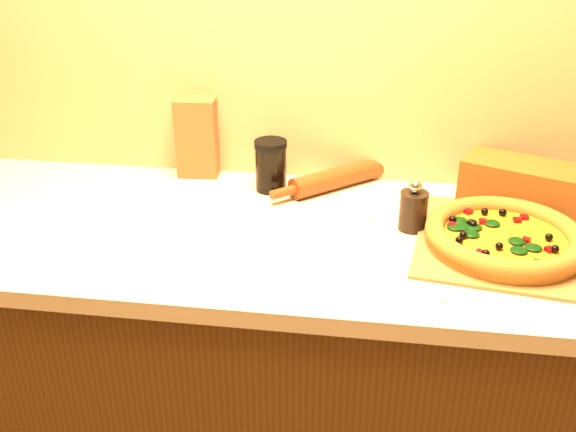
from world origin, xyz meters
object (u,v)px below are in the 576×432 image
at_px(pizza_peel, 501,240).
at_px(pizza, 505,237).
at_px(pepper_grinder, 413,209).
at_px(rolling_pin, 339,177).
at_px(dark_jar, 271,165).

bearing_deg(pizza_peel, pizza, -85.42).
height_order(pepper_grinder, rolling_pin, pepper_grinder).
distance_m(pizza, rolling_pin, 0.48).
bearing_deg(rolling_pin, dark_jar, -167.26).
relative_size(pepper_grinder, dark_jar, 0.90).
bearing_deg(pepper_grinder, dark_jar, 154.34).
relative_size(pizza_peel, pepper_grinder, 4.69).
bearing_deg(dark_jar, rolling_pin, 12.74).
bearing_deg(dark_jar, pizza, -23.52).
xyz_separation_m(pepper_grinder, dark_jar, (-0.36, 0.17, 0.02)).
relative_size(pizza, pepper_grinder, 2.81).
bearing_deg(pizza, dark_jar, 156.48).
xyz_separation_m(pizza_peel, dark_jar, (-0.56, 0.21, 0.06)).
relative_size(pepper_grinder, rolling_pin, 0.37).
bearing_deg(pepper_grinder, pizza_peel, -9.39).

